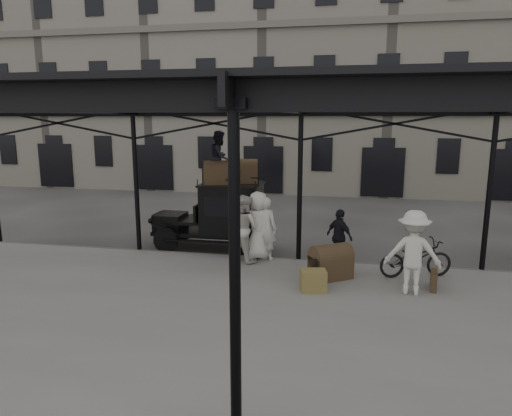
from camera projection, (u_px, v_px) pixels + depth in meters
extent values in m
plane|color=#383533|center=(290.00, 288.00, 11.46)|extent=(120.00, 120.00, 0.00)
cube|color=slate|center=(279.00, 319.00, 9.52)|extent=(28.00, 8.00, 0.15)
cylinder|color=black|center=(300.00, 191.00, 12.97)|extent=(0.14, 0.14, 4.30)
cylinder|color=black|center=(235.00, 292.00, 5.46)|extent=(0.14, 0.14, 4.30)
cube|color=black|center=(301.00, 108.00, 12.52)|extent=(22.00, 0.10, 0.45)
cube|color=black|center=(233.00, 92.00, 5.01)|extent=(22.00, 0.10, 0.45)
cube|color=black|center=(283.00, 95.00, 8.93)|extent=(22.50, 9.00, 0.08)
cube|color=silver|center=(283.00, 91.00, 8.91)|extent=(18.00, 7.00, 0.04)
cube|color=slate|center=(328.00, 71.00, 27.44)|extent=(64.00, 8.00, 14.00)
cylinder|color=black|center=(166.00, 240.00, 14.41)|extent=(0.80, 0.10, 0.80)
cylinder|color=black|center=(181.00, 230.00, 15.80)|extent=(0.80, 0.10, 0.80)
cylinder|color=black|center=(246.00, 245.00, 13.92)|extent=(0.80, 0.10, 0.80)
cylinder|color=black|center=(255.00, 233.00, 15.31)|extent=(0.80, 0.10, 0.80)
cube|color=black|center=(210.00, 232.00, 14.84)|extent=(3.60, 1.25, 0.12)
cube|color=black|center=(171.00, 221.00, 15.04)|extent=(0.90, 1.00, 0.55)
cube|color=black|center=(157.00, 221.00, 15.13)|extent=(0.06, 0.70, 0.55)
cube|color=black|center=(194.00, 220.00, 14.87)|extent=(0.70, 1.30, 0.10)
cube|color=black|center=(232.00, 209.00, 14.54)|extent=(1.80, 1.45, 1.55)
cube|color=black|center=(226.00, 207.00, 13.80)|extent=(1.40, 0.02, 0.60)
cube|color=black|center=(232.00, 184.00, 14.39)|extent=(1.90, 1.55, 0.06)
imported|color=beige|center=(266.00, 228.00, 13.16)|extent=(0.78, 0.63, 1.85)
imported|color=beige|center=(244.00, 228.00, 12.99)|extent=(1.19, 1.13, 1.93)
imported|color=silver|center=(258.00, 225.00, 13.19)|extent=(1.16, 1.02, 1.99)
imported|color=black|center=(339.00, 237.00, 12.80)|extent=(0.93, 0.90, 1.56)
imported|color=silver|center=(413.00, 252.00, 10.55)|extent=(1.34, 0.84, 1.99)
imported|color=black|center=(416.00, 258.00, 11.75)|extent=(2.02, 1.20, 1.00)
imported|color=black|center=(220.00, 157.00, 14.20)|extent=(0.66, 0.83, 1.64)
cube|color=olive|center=(313.00, 280.00, 10.85)|extent=(0.68, 0.57, 0.50)
cube|color=#4E3D24|center=(434.00, 280.00, 10.95)|extent=(0.25, 0.62, 0.45)
cube|color=#4E3D24|center=(332.00, 270.00, 11.76)|extent=(0.58, 0.47, 0.40)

